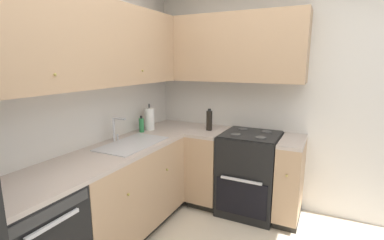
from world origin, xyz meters
TOP-DOWN VIEW (x-y plane):
  - wall_back at (0.00, 1.53)m, footprint 3.51×0.05m
  - wall_right at (1.73, 0.00)m, footprint 0.05×3.12m
  - lower_cabinets_back at (0.42, 1.21)m, footprint 1.38×0.62m
  - countertop_back at (0.42, 1.21)m, footprint 2.58×0.60m
  - lower_cabinets_right at (1.41, 0.35)m, footprint 0.62×1.24m
  - countertop_right at (1.41, 0.35)m, footprint 0.60×1.24m
  - oven_range at (1.43, 0.23)m, footprint 0.68×0.62m
  - upper_cabinets_back at (0.26, 1.35)m, footprint 2.26×0.34m
  - upper_cabinets_right at (1.55, 0.62)m, footprint 0.32×1.79m
  - sink at (0.55, 1.18)m, footprint 0.71×0.40m
  - faucet at (0.55, 1.39)m, footprint 0.07×0.16m
  - soap_bottle at (0.98, 1.39)m, footprint 0.06×0.06m
  - paper_towel_roll at (1.12, 1.37)m, footprint 0.11×0.11m
  - oil_bottle at (1.41, 0.73)m, footprint 0.07×0.07m

SIDE VIEW (x-z plane):
  - lower_cabinets_back at x=0.42m, z-range 0.00..0.88m
  - lower_cabinets_right at x=1.41m, z-range 0.00..0.88m
  - oven_range at x=1.43m, z-range -0.07..0.99m
  - sink at x=0.55m, z-range 0.82..0.92m
  - countertop_back at x=0.42m, z-range 0.87..0.91m
  - countertop_right at x=1.41m, z-range 0.87..0.91m
  - soap_bottle at x=0.98m, z-range 0.90..1.08m
  - oil_bottle at x=1.41m, z-range 0.90..1.15m
  - paper_towel_roll at x=1.12m, z-range 0.88..1.20m
  - faucet at x=0.55m, z-range 0.93..1.18m
  - wall_back at x=0.00m, z-range 0.00..2.56m
  - wall_right at x=1.73m, z-range 0.00..2.56m
  - upper_cabinets_back at x=0.26m, z-range 1.48..2.21m
  - upper_cabinets_right at x=1.55m, z-range 1.48..2.21m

